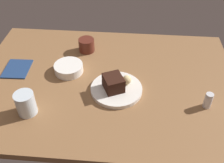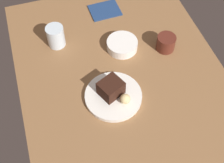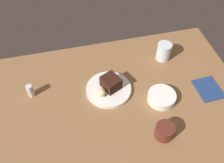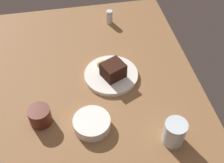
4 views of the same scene
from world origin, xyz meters
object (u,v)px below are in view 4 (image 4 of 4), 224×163
object	(u,v)px
dessert_plate	(111,75)
side_bowl	(92,123)
chocolate_cake_slice	(113,70)
coffee_cup	(40,116)
bread_roll	(102,64)
water_glass	(174,133)
salt_shaker	(109,17)

from	to	relation	value
dessert_plate	side_bowl	bearing A→B (deg)	-25.97
chocolate_cake_slice	coffee_cup	bearing A→B (deg)	-61.35
side_bowl	coffee_cup	size ratio (longest dim) A/B	1.67
side_bowl	dessert_plate	bearing A→B (deg)	154.03
bread_roll	side_bowl	bearing A→B (deg)	-16.34
dessert_plate	water_glass	xyz separation A→B (cm)	(34.32, 15.38, 3.96)
dessert_plate	coffee_cup	distance (cm)	34.39
water_glass	side_bowl	size ratio (longest dim) A/B	0.72
dessert_plate	water_glass	world-z (taller)	water_glass
dessert_plate	side_bowl	world-z (taller)	side_bowl
bread_roll	coffee_cup	size ratio (longest dim) A/B	0.49
water_glass	side_bowl	xyz separation A→B (cm)	(-10.92, -26.78, -2.86)
chocolate_cake_slice	coffee_cup	size ratio (longest dim) A/B	1.06
dessert_plate	chocolate_cake_slice	size ratio (longest dim) A/B	2.62
side_bowl	salt_shaker	bearing A→B (deg)	163.94
water_glass	coffee_cup	distance (cm)	47.78
dessert_plate	salt_shaker	world-z (taller)	salt_shaker
chocolate_cake_slice	water_glass	world-z (taller)	water_glass
dessert_plate	coffee_cup	bearing A→B (deg)	-58.96
dessert_plate	water_glass	distance (cm)	37.81
bread_roll	dessert_plate	bearing A→B (deg)	38.05
coffee_cup	bread_roll	bearing A→B (deg)	130.02
salt_shaker	water_glass	size ratio (longest dim) A/B	0.71
chocolate_cake_slice	water_glass	distance (cm)	36.18
side_bowl	chocolate_cake_slice	bearing A→B (deg)	151.48
water_glass	dessert_plate	bearing A→B (deg)	-155.86
dessert_plate	salt_shaker	distance (cm)	37.93
salt_shaker	coffee_cup	world-z (taller)	same
bread_roll	salt_shaker	size ratio (longest dim) A/B	0.58
chocolate_cake_slice	coffee_cup	distance (cm)	34.23
water_glass	coffee_cup	world-z (taller)	water_glass
salt_shaker	coffee_cup	bearing A→B (deg)	-32.81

